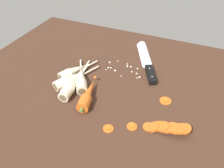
{
  "coord_description": "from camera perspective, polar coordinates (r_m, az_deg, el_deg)",
  "views": [
    {
      "loc": [
        25.93,
        -62.66,
        55.51
      ],
      "look_at": [
        0.0,
        -2.0,
        1.5
      ],
      "focal_mm": 36.13,
      "sensor_mm": 36.0,
      "label": 1
    }
  ],
  "objects": [
    {
      "name": "parsnip_mid_left",
      "position": [
        0.92,
        -9.8,
        3.18
      ],
      "size": [
        9.56,
        18.23,
        4.0
      ],
      "color": "beige",
      "rests_on": "ground_plane"
    },
    {
      "name": "carrot_slice_stray_mid",
      "position": [
        0.72,
        5.09,
        -10.59
      ],
      "size": [
        3.38,
        3.38,
        0.7
      ],
      "color": "#D6601E",
      "rests_on": "ground_plane"
    },
    {
      "name": "mince_crumbs",
      "position": [
        0.96,
        2.94,
        4.04
      ],
      "size": [
        16.19,
        10.31,
        0.88
      ],
      "color": "silver",
      "rests_on": "ground_plane"
    },
    {
      "name": "whole_carrot",
      "position": [
        0.8,
        -6.15,
        -2.79
      ],
      "size": [
        7.11,
        18.77,
        4.2
      ],
      "color": "#D6601E",
      "rests_on": "ground_plane"
    },
    {
      "name": "parsnip_mid_right",
      "position": [
        0.85,
        -10.03,
        -0.26
      ],
      "size": [
        5.27,
        23.35,
        4.0
      ],
      "color": "beige",
      "rests_on": "ground_plane"
    },
    {
      "name": "parsnip_back",
      "position": [
        0.88,
        -7.75,
        1.17
      ],
      "size": [
        13.39,
        20.24,
        4.0
      ],
      "color": "beige",
      "rests_on": "ground_plane"
    },
    {
      "name": "carrot_slice_stray_far",
      "position": [
        0.72,
        -0.94,
        -11.14
      ],
      "size": [
        3.37,
        3.37,
        0.7
      ],
      "color": "#D6601E",
      "rests_on": "ground_plane"
    },
    {
      "name": "parsnip_front",
      "position": [
        0.88,
        -10.49,
        1.21
      ],
      "size": [
        10.47,
        20.29,
        4.0
      ],
      "color": "beige",
      "rests_on": "ground_plane"
    },
    {
      "name": "carrot_slice_stack",
      "position": [
        0.72,
        13.57,
        -10.65
      ],
      "size": [
        14.29,
        5.41,
        4.13
      ],
      "color": "#D6601E",
      "rests_on": "ground_plane"
    },
    {
      "name": "parsnip_outer",
      "position": [
        0.87,
        -9.68,
        0.67
      ],
      "size": [
        5.48,
        23.79,
        4.0
      ],
      "color": "beige",
      "rests_on": "ground_plane"
    },
    {
      "name": "carrot_slice_stray_near",
      "position": [
        0.82,
        13.39,
        -4.09
      ],
      "size": [
        4.16,
        4.16,
        0.7
      ],
      "color": "#D6601E",
      "rests_on": "ground_plane"
    },
    {
      "name": "chefs_knife",
      "position": [
        1.02,
        8.52,
        6.31
      ],
      "size": [
        18.05,
        32.75,
        4.18
      ],
      "color": "silver",
      "rests_on": "ground_plane"
    },
    {
      "name": "ground_plane",
      "position": [
        0.89,
        0.51,
        -0.99
      ],
      "size": [
        120.0,
        90.0,
        4.0
      ],
      "primitive_type": "cube",
      "color": "#42281C"
    }
  ]
}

